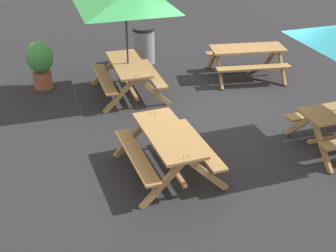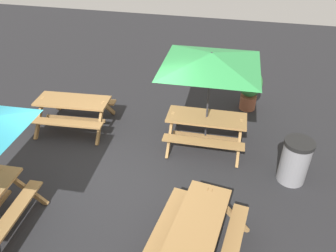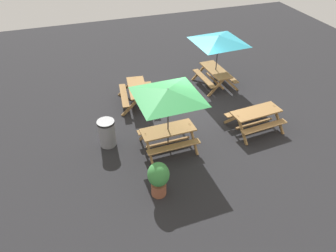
# 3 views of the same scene
# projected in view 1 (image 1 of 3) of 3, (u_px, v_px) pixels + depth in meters

# --- Properties ---
(ground_plane) EXTENTS (24.00, 24.00, 0.00)m
(ground_plane) POSITION_uv_depth(u_px,v_px,m) (221.00, 117.00, 9.85)
(ground_plane) COLOR #232326
(ground_plane) RESTS_ON ground
(picnic_table_0) EXTENTS (1.66, 1.91, 0.81)m
(picnic_table_0) POSITION_uv_depth(u_px,v_px,m) (168.00, 144.00, 7.77)
(picnic_table_0) COLOR olive
(picnic_table_0) RESTS_ON ground
(picnic_table_1) EXTENTS (2.83, 2.83, 2.34)m
(picnic_table_1) POSITION_uv_depth(u_px,v_px,m) (126.00, 9.00, 9.91)
(picnic_table_1) COLOR olive
(picnic_table_1) RESTS_ON ground
(picnic_table_3) EXTENTS (1.96, 1.72, 0.81)m
(picnic_table_3) POSITION_uv_depth(u_px,v_px,m) (247.00, 55.00, 11.54)
(picnic_table_3) COLOR olive
(picnic_table_3) RESTS_ON ground
(trash_bin_gray) EXTENTS (0.59, 0.59, 0.98)m
(trash_bin_gray) POSITION_uv_depth(u_px,v_px,m) (144.00, 45.00, 12.43)
(trash_bin_gray) COLOR gray
(trash_bin_gray) RESTS_ON ground
(potted_plant_0) EXTENTS (0.62, 0.62, 1.15)m
(potted_plant_0) POSITION_uv_depth(u_px,v_px,m) (40.00, 62.00, 10.88)
(potted_plant_0) COLOR #935138
(potted_plant_0) RESTS_ON ground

